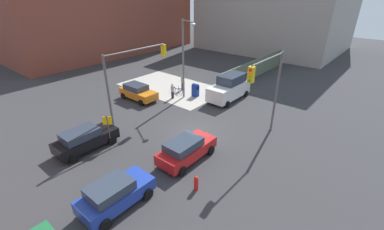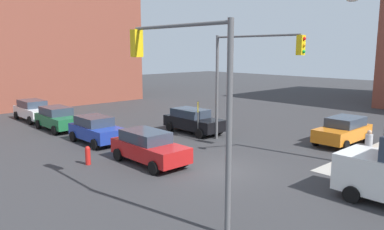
# 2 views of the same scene
# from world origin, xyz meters

# --- Properties ---
(ground_plane) EXTENTS (120.00, 120.00, 0.00)m
(ground_plane) POSITION_xyz_m (0.00, 0.00, 0.00)
(ground_plane) COLOR #333335
(traffic_signal_nw_corner) EXTENTS (6.13, 0.36, 6.50)m
(traffic_signal_nw_corner) POSITION_xyz_m (-2.14, 4.50, 4.67)
(traffic_signal_nw_corner) COLOR #59595B
(traffic_signal_nw_corner) RESTS_ON ground
(traffic_signal_se_corner) EXTENTS (4.96, 0.36, 6.50)m
(traffic_signal_se_corner) POSITION_xyz_m (2.63, -4.50, 4.60)
(traffic_signal_se_corner) COLOR #59595B
(traffic_signal_se_corner) RESTS_ON ground
(warning_sign_two_way) EXTENTS (0.48, 0.48, 2.40)m
(warning_sign_two_way) POSITION_xyz_m (-5.40, 3.72, 1.64)
(warning_sign_two_way) COLOR #4C4C4C
(warning_sign_two_way) RESTS_ON ground
(fire_hydrant) EXTENTS (0.26, 0.26, 0.94)m
(fire_hydrant) POSITION_xyz_m (-5.00, -4.20, 0.49)
(fire_hydrant) COLOR red
(fire_hydrant) RESTS_ON ground
(coupe_black) EXTENTS (4.45, 2.02, 1.62)m
(coupe_black) POSITION_xyz_m (-6.85, 4.62, 0.84)
(coupe_black) COLOR black
(coupe_black) RESTS_ON ground
(sedan_blue) EXTENTS (4.00, 2.02, 1.62)m
(sedan_blue) POSITION_xyz_m (-8.72, -1.70, 0.84)
(sedan_blue) COLOR #1E389E
(sedan_blue) RESTS_ON ground
(coupe_orange) EXTENTS (2.02, 4.25, 1.62)m
(coupe_orange) POSITION_xyz_m (1.65, 9.08, 0.84)
(coupe_orange) COLOR orange
(coupe_orange) RESTS_ON ground
(sedan_red) EXTENTS (4.43, 2.02, 1.62)m
(sedan_red) POSITION_xyz_m (-3.16, -1.84, 0.84)
(sedan_red) COLOR #B21919
(sedan_red) RESTS_ON ground
(coupe_white) EXTENTS (4.46, 2.02, 1.62)m
(coupe_white) POSITION_xyz_m (-18.92, -1.71, 0.84)
(coupe_white) COLOR white
(coupe_white) RESTS_ON ground
(hatchback_green) EXTENTS (4.17, 2.02, 1.62)m
(hatchback_green) POSITION_xyz_m (-14.02, -1.82, 0.84)
(hatchback_green) COLOR #1E6638
(hatchback_green) RESTS_ON ground
(pedestrian_crossing) EXTENTS (0.36, 0.36, 1.64)m
(pedestrian_crossing) POSITION_xyz_m (4.20, 6.50, 0.85)
(pedestrian_crossing) COLOR #B2B2B7
(pedestrian_crossing) RESTS_ON ground
(bicycle_at_crosswalk) EXTENTS (1.75, 0.05, 0.97)m
(bicycle_at_crosswalk) POSITION_xyz_m (-6.80, 6.00, 0.35)
(bicycle_at_crosswalk) COLOR black
(bicycle_at_crosswalk) RESTS_ON ground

